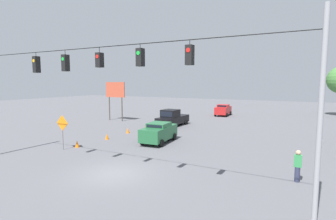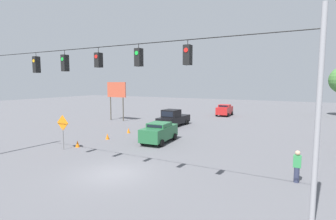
{
  "view_description": "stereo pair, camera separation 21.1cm",
  "coord_description": "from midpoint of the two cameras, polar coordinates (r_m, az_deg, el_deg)",
  "views": [
    {
      "loc": [
        -10.11,
        11.95,
        5.51
      ],
      "look_at": [
        -0.11,
        -6.74,
        3.23
      ],
      "focal_mm": 28.0,
      "sensor_mm": 36.0,
      "label": 1
    },
    {
      "loc": [
        -10.29,
        11.85,
        5.51
      ],
      "look_at": [
        -0.11,
        -6.74,
        3.23
      ],
      "focal_mm": 28.0,
      "sensor_mm": 36.0,
      "label": 2
    }
  ],
  "objects": [
    {
      "name": "roadside_billboard",
      "position": [
        37.97,
        -11.56,
        3.65
      ],
      "size": [
        3.25,
        0.16,
        5.49
      ],
      "color": "#4C473D",
      "rests_on": "ground_plane"
    },
    {
      "name": "pedestrian",
      "position": [
        16.35,
        26.05,
        -10.87
      ],
      "size": [
        0.4,
        0.28,
        1.79
      ],
      "color": "#2D334C",
      "rests_on": "ground_plane"
    },
    {
      "name": "work_zone_sign",
      "position": [
        22.88,
        -22.25,
        -3.19
      ],
      "size": [
        1.27,
        0.06,
        2.84
      ],
      "color": "slate",
      "rests_on": "ground_plane"
    },
    {
      "name": "sedan_green_withflow_mid",
      "position": [
        24.0,
        -2.24,
        -4.82
      ],
      "size": [
        2.37,
        4.59,
        1.82
      ],
      "color": "#236038",
      "rests_on": "ground_plane"
    },
    {
      "name": "traffic_cone_nearest",
      "position": [
        23.63,
        -19.42,
        -7.0
      ],
      "size": [
        0.35,
        0.35,
        0.57
      ],
      "primitive_type": "cone",
      "color": "orange",
      "rests_on": "ground_plane"
    },
    {
      "name": "traffic_cone_second",
      "position": [
        26.01,
        -13.39,
        -5.62
      ],
      "size": [
        0.35,
        0.35,
        0.57
      ],
      "primitive_type": "cone",
      "color": "orange",
      "rests_on": "ground_plane"
    },
    {
      "name": "traffic_cone_fifth",
      "position": [
        34.22,
        -1.94,
        -2.65
      ],
      "size": [
        0.35,
        0.35,
        0.57
      ],
      "primitive_type": "cone",
      "color": "orange",
      "rests_on": "ground_plane"
    },
    {
      "name": "traffic_cone_fourth",
      "position": [
        31.25,
        -4.97,
        -3.52
      ],
      "size": [
        0.35,
        0.35,
        0.57
      ],
      "primitive_type": "cone",
      "color": "orange",
      "rests_on": "ground_plane"
    },
    {
      "name": "traffic_cone_farthest",
      "position": [
        37.43,
        0.85,
        -1.89
      ],
      "size": [
        0.35,
        0.35,
        0.57
      ],
      "primitive_type": "cone",
      "color": "orange",
      "rests_on": "ground_plane"
    },
    {
      "name": "overhead_signal_span",
      "position": [
        15.03,
        -15.19,
        5.23
      ],
      "size": [
        21.31,
        0.38,
        8.3
      ],
      "color": "#939399",
      "rests_on": "ground_plane"
    },
    {
      "name": "ground_plane",
      "position": [
        16.62,
        -12.08,
        -13.38
      ],
      "size": [
        140.0,
        140.0,
        0.0
      ],
      "primitive_type": "plane",
      "color": "#56565B"
    },
    {
      "name": "traffic_cone_third",
      "position": [
        28.72,
        -8.94,
        -4.43
      ],
      "size": [
        0.35,
        0.35,
        0.57
      ],
      "primitive_type": "cone",
      "color": "orange",
      "rests_on": "ground_plane"
    },
    {
      "name": "pickup_truck_black_withflow_far",
      "position": [
        32.71,
        0.75,
        -1.84
      ],
      "size": [
        2.31,
        5.5,
        2.12
      ],
      "color": "black",
      "rests_on": "ground_plane"
    },
    {
      "name": "sedan_red_withflow_deep",
      "position": [
        43.78,
        11.77,
        0.03
      ],
      "size": [
        2.16,
        3.99,
        1.83
      ],
      "color": "red",
      "rests_on": "ground_plane"
    }
  ]
}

